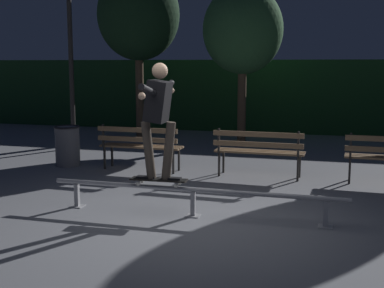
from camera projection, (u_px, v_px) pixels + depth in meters
The scene contains 11 objects.
ground_plane at pixel (187, 222), 6.72m from camera, with size 90.00×90.00×0.00m, color slate.
hedge_backdrop at pixel (277, 96), 15.63m from camera, with size 24.00×1.20×2.13m, color #193D1E.
grind_rail at pixel (193, 194), 6.93m from camera, with size 4.05×0.18×0.39m.
skateboard at pixel (159, 180), 7.04m from camera, with size 0.79×0.23×0.09m.
skateboarder at pixel (158, 111), 6.90m from camera, with size 0.62×1.41×1.56m.
park_bench_leftmost at pixel (140, 143), 9.86m from camera, with size 1.61×0.46×0.88m.
park_bench_left_center at pixel (259, 148), 9.24m from camera, with size 1.61×0.46×0.88m.
tree_far_left at pixel (139, 16), 14.08m from camera, with size 2.23×2.23×4.56m.
tree_behind_benches at pixel (243, 30), 13.19m from camera, with size 2.04×2.04×3.99m.
lamp_post_left at pixel (70, 44), 12.17m from camera, with size 0.32×0.32×3.90m.
trash_can at pixel (67, 145), 10.37m from camera, with size 0.52×0.52×0.80m.
Camera 1 is at (1.83, -6.23, 2.03)m, focal length 48.70 mm.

